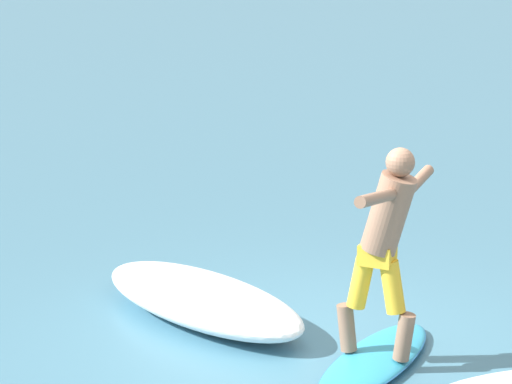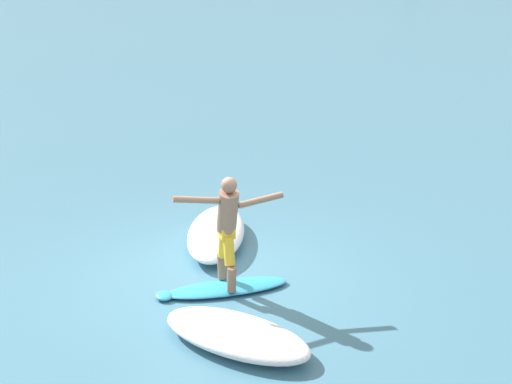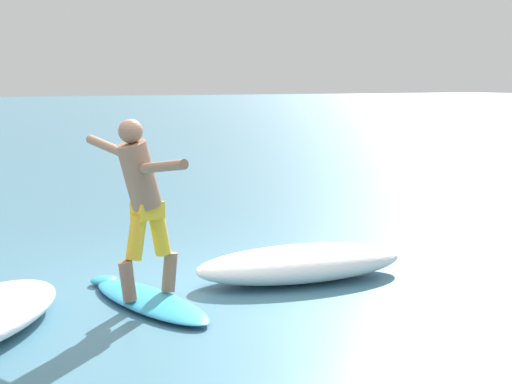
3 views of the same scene
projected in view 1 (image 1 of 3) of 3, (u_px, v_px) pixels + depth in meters
name	position (u px, v px, depth m)	size (l,w,h in m)	color
ground_plane	(322.00, 359.00, 9.68)	(200.00, 200.00, 0.00)	teal
surfboard	(373.00, 362.00, 9.50)	(1.99, 0.93, 0.23)	#31A0C9
surfer	(386.00, 236.00, 9.24)	(1.55, 0.71, 1.69)	#8F674F
wave_foam_at_tail	(202.00, 299.00, 10.50)	(1.19, 2.43, 0.37)	white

